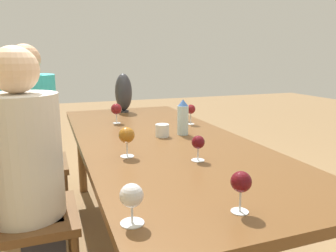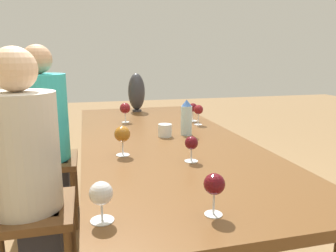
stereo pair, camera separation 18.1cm
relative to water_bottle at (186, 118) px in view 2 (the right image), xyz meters
name	(u,v)px [view 2 (the right image)]	position (x,y,z in m)	size (l,w,h in m)	color
ground_plane	(163,245)	(-0.03, 0.16, -0.83)	(14.00, 14.00, 0.00)	olive
dining_table	(162,148)	(-0.03, 0.16, -0.17)	(2.33, 0.94, 0.72)	brown
water_bottle	(186,118)	(0.00, 0.00, 0.00)	(0.07, 0.07, 0.22)	#ADCCD6
water_tumbler	(165,130)	(-0.01, 0.14, -0.07)	(0.08, 0.08, 0.08)	silver
vase	(137,92)	(0.95, 0.16, 0.07)	(0.15, 0.15, 0.33)	#2D2D33
wine_glass_0	(101,194)	(-0.97, 0.57, -0.02)	(0.07, 0.07, 0.12)	silver
wine_glass_1	(191,144)	(-0.51, 0.13, -0.02)	(0.06, 0.06, 0.12)	silver
wine_glass_2	(125,109)	(0.49, 0.32, 0.00)	(0.08, 0.08, 0.14)	silver
wine_glass_3	(214,185)	(-1.02, 0.23, -0.01)	(0.07, 0.07, 0.13)	silver
wine_glass_4	(193,108)	(0.41, -0.18, -0.01)	(0.07, 0.07, 0.14)	silver
wine_glass_5	(122,135)	(-0.33, 0.43, 0.00)	(0.08, 0.08, 0.15)	silver
wine_glass_6	(198,110)	(0.27, -0.17, 0.00)	(0.07, 0.07, 0.14)	silver
chair_near	(9,199)	(-0.28, 0.98, -0.30)	(0.44, 0.44, 1.00)	brown
chair_far	(33,152)	(0.52, 0.98, -0.30)	(0.44, 0.44, 1.00)	brown
person_near	(27,169)	(-0.28, 0.89, -0.16)	(0.34, 0.34, 1.25)	#2D2D38
person_far	(45,131)	(0.52, 0.89, -0.14)	(0.36, 0.36, 1.28)	#2D2D38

